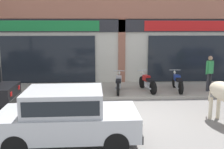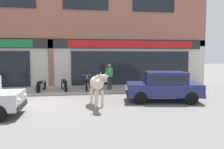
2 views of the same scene
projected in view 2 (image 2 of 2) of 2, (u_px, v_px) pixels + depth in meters
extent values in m
plane|color=slate|center=(38.00, 104.00, 10.04)|extent=(90.00, 90.00, 0.00)
cube|color=#A8A093|center=(49.00, 90.00, 13.70)|extent=(19.00, 3.05, 0.13)
cube|color=beige|center=(51.00, 63.00, 15.33)|extent=(23.00, 0.55, 3.40)
cube|color=#28282D|center=(50.00, 44.00, 14.91)|extent=(22.08, 0.08, 0.64)
cube|color=#9E604C|center=(51.00, 63.00, 15.04)|extent=(0.36, 0.12, 3.40)
cube|color=black|center=(132.00, 68.00, 15.92)|extent=(8.74, 0.10, 2.40)
cube|color=red|center=(132.00, 44.00, 15.75)|extent=(9.20, 0.05, 0.52)
cube|color=black|center=(11.00, 0.00, 14.30)|extent=(3.13, 0.06, 1.00)
cube|color=black|center=(86.00, 2.00, 15.04)|extent=(3.13, 0.06, 1.00)
cube|color=black|center=(154.00, 5.00, 15.79)|extent=(3.13, 0.06, 1.00)
ellipsoid|color=beige|center=(97.00, 83.00, 9.74)|extent=(0.75, 1.47, 0.60)
sphere|color=beige|center=(98.00, 79.00, 9.45)|extent=(0.32, 0.32, 0.32)
cylinder|color=beige|center=(102.00, 99.00, 9.43)|extent=(0.12, 0.12, 0.72)
cylinder|color=beige|center=(96.00, 100.00, 9.34)|extent=(0.12, 0.12, 0.72)
cylinder|color=beige|center=(97.00, 96.00, 10.25)|extent=(0.12, 0.12, 0.72)
cylinder|color=beige|center=(91.00, 96.00, 10.16)|extent=(0.12, 0.12, 0.72)
cylinder|color=beige|center=(102.00, 82.00, 8.95)|extent=(0.31, 0.50, 0.43)
cube|color=beige|center=(103.00, 78.00, 8.69)|extent=(0.28, 0.39, 0.26)
cube|color=tan|center=(105.00, 80.00, 8.52)|extent=(0.18, 0.16, 0.14)
cone|color=beige|center=(105.00, 73.00, 8.74)|extent=(0.07, 0.12, 0.19)
cone|color=beige|center=(101.00, 74.00, 8.68)|extent=(0.07, 0.12, 0.19)
cube|color=beige|center=(106.00, 76.00, 8.81)|extent=(0.14, 0.06, 0.10)
cube|color=beige|center=(99.00, 77.00, 8.71)|extent=(0.14, 0.06, 0.10)
cylinder|color=beige|center=(93.00, 86.00, 10.46)|extent=(0.07, 0.17, 0.60)
cylinder|color=black|center=(10.00, 104.00, 8.75)|extent=(0.60, 0.19, 0.60)
cube|color=black|center=(21.00, 105.00, 8.13)|extent=(0.15, 1.52, 0.20)
sphere|color=silver|center=(25.00, 95.00, 8.58)|extent=(0.14, 0.14, 0.14)
sphere|color=silver|center=(19.00, 100.00, 7.64)|extent=(0.14, 0.14, 0.14)
cylinder|color=black|center=(141.00, 98.00, 10.01)|extent=(0.62, 0.29, 0.60)
cylinder|color=black|center=(138.00, 93.00, 11.44)|extent=(0.62, 0.29, 0.60)
cylinder|color=black|center=(191.00, 98.00, 9.93)|extent=(0.62, 0.29, 0.60)
cylinder|color=black|center=(182.00, 93.00, 11.37)|extent=(0.62, 0.29, 0.60)
cube|color=navy|center=(163.00, 89.00, 10.66)|extent=(3.74, 2.22, 0.60)
cube|color=navy|center=(165.00, 77.00, 10.61)|extent=(2.13, 1.77, 0.56)
cube|color=black|center=(165.00, 77.00, 10.61)|extent=(1.99, 1.76, 0.35)
cube|color=black|center=(128.00, 93.00, 10.74)|extent=(0.40, 1.52, 0.20)
cube|color=black|center=(199.00, 94.00, 10.63)|extent=(0.40, 1.52, 0.20)
sphere|color=silver|center=(127.00, 89.00, 10.23)|extent=(0.14, 0.14, 0.14)
sphere|color=silver|center=(127.00, 86.00, 11.19)|extent=(0.14, 0.14, 0.14)
cube|color=red|center=(203.00, 89.00, 10.10)|extent=(0.06, 0.16, 0.14)
cube|color=red|center=(196.00, 86.00, 11.09)|extent=(0.06, 0.16, 0.14)
cylinder|color=black|center=(44.00, 85.00, 13.60)|extent=(0.16, 0.57, 0.56)
cylinder|color=black|center=(38.00, 88.00, 12.35)|extent=(0.16, 0.57, 0.56)
cube|color=#B2B5BA|center=(41.00, 86.00, 12.95)|extent=(0.24, 0.34, 0.24)
cube|color=#A8AAB2|center=(42.00, 81.00, 13.09)|extent=(0.28, 0.42, 0.24)
cube|color=black|center=(40.00, 82.00, 12.69)|extent=(0.28, 0.54, 0.12)
cylinder|color=#B2B5BA|center=(44.00, 80.00, 13.51)|extent=(0.07, 0.27, 0.59)
cylinder|color=#B2B5BA|center=(44.00, 76.00, 13.53)|extent=(0.52, 0.09, 0.03)
sphere|color=silver|center=(44.00, 78.00, 13.60)|extent=(0.12, 0.12, 0.12)
cylinder|color=#B2B5BA|center=(38.00, 88.00, 12.60)|extent=(0.11, 0.48, 0.06)
cylinder|color=black|center=(62.00, 84.00, 13.86)|extent=(0.22, 0.57, 0.56)
cylinder|color=black|center=(66.00, 87.00, 12.70)|extent=(0.22, 0.57, 0.56)
cube|color=#B2B5BA|center=(64.00, 85.00, 13.26)|extent=(0.27, 0.36, 0.24)
cube|color=red|center=(64.00, 81.00, 13.39)|extent=(0.32, 0.44, 0.24)
cube|color=black|center=(65.00, 82.00, 13.02)|extent=(0.33, 0.56, 0.12)
cylinder|color=#B2B5BA|center=(63.00, 80.00, 13.78)|extent=(0.10, 0.27, 0.59)
cylinder|color=#B2B5BA|center=(62.00, 75.00, 13.79)|extent=(0.51, 0.14, 0.03)
sphere|color=silver|center=(62.00, 77.00, 13.86)|extent=(0.12, 0.12, 0.12)
cylinder|color=#B2B5BA|center=(63.00, 87.00, 12.89)|extent=(0.16, 0.48, 0.06)
cylinder|color=black|center=(87.00, 84.00, 14.11)|extent=(0.14, 0.57, 0.56)
cylinder|color=black|center=(87.00, 87.00, 12.87)|extent=(0.14, 0.57, 0.56)
cube|color=#B2B5BA|center=(87.00, 85.00, 13.46)|extent=(0.22, 0.33, 0.24)
cube|color=navy|center=(87.00, 80.00, 13.60)|extent=(0.27, 0.41, 0.24)
cube|color=black|center=(87.00, 81.00, 13.20)|extent=(0.25, 0.53, 0.12)
cylinder|color=#B2B5BA|center=(87.00, 79.00, 14.02)|extent=(0.06, 0.27, 0.59)
cylinder|color=#B2B5BA|center=(87.00, 75.00, 14.04)|extent=(0.52, 0.07, 0.03)
sphere|color=silver|center=(87.00, 77.00, 14.11)|extent=(0.12, 0.12, 0.12)
cylinder|color=#B2B5BA|center=(85.00, 87.00, 13.10)|extent=(0.09, 0.48, 0.06)
cylinder|color=#2D2D33|center=(108.00, 83.00, 13.51)|extent=(0.11, 0.11, 0.82)
cylinder|color=#2D2D33|center=(111.00, 83.00, 13.62)|extent=(0.11, 0.11, 0.82)
cylinder|color=#33934C|center=(109.00, 72.00, 13.51)|extent=(0.32, 0.32, 0.56)
cylinder|color=#33934C|center=(107.00, 73.00, 13.38)|extent=(0.08, 0.08, 0.56)
cylinder|color=#33934C|center=(112.00, 72.00, 13.64)|extent=(0.08, 0.08, 0.56)
sphere|color=tan|center=(109.00, 66.00, 13.47)|extent=(0.20, 0.20, 0.20)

